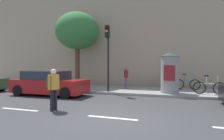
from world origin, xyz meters
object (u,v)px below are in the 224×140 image
at_px(bicycle_upright, 209,88).
at_px(poster_column, 170,73).
at_px(pedestrian_with_backpack, 126,76).
at_px(parked_car_blue, 49,84).
at_px(traffic_light, 108,47).
at_px(street_tree, 77,31).
at_px(pedestrian_tallest, 53,86).
at_px(bicycle_leaning, 187,84).
at_px(pedestrian_in_dark_shirt, 165,74).

bearing_deg(bicycle_upright, poster_column, -178.93).
bearing_deg(poster_column, pedestrian_with_backpack, 152.40).
bearing_deg(poster_column, parked_car_blue, -161.05).
bearing_deg(parked_car_blue, pedestrian_with_backpack, 47.10).
distance_m(poster_column, parked_car_blue, 7.31).
distance_m(traffic_light, poster_column, 4.10).
bearing_deg(bicycle_upright, street_tree, 168.81).
distance_m(pedestrian_tallest, bicycle_leaning, 9.29).
height_order(poster_column, bicycle_upright, poster_column).
relative_size(traffic_light, bicycle_leaning, 2.34).
bearing_deg(bicycle_upright, pedestrian_with_backpack, 163.17).
bearing_deg(pedestrian_tallest, parked_car_blue, 128.85).
xyz_separation_m(traffic_light, pedestrian_in_dark_shirt, (3.29, 2.98, -1.74)).
bearing_deg(bicycle_leaning, pedestrian_in_dark_shirt, 169.10).
relative_size(poster_column, bicycle_leaning, 1.36).
xyz_separation_m(traffic_light, street_tree, (-3.58, 2.65, 1.63)).
distance_m(pedestrian_in_dark_shirt, bicycle_upright, 3.47).
bearing_deg(traffic_light, pedestrian_with_backpack, 76.77).
xyz_separation_m(poster_column, pedestrian_with_backpack, (-3.16, 1.65, -0.35)).
height_order(street_tree, pedestrian_in_dark_shirt, street_tree).
height_order(traffic_light, pedestrian_with_backpack, traffic_light).
relative_size(traffic_light, pedestrian_with_backpack, 2.74).
bearing_deg(traffic_light, bicycle_leaning, 29.72).
xyz_separation_m(pedestrian_tallest, parked_car_blue, (-2.68, 3.32, -0.27)).
xyz_separation_m(pedestrian_with_backpack, parked_car_blue, (-3.73, -4.01, -0.31)).
distance_m(pedestrian_with_backpack, pedestrian_in_dark_shirt, 2.80).
bearing_deg(traffic_light, parked_car_blue, -152.77).
relative_size(street_tree, pedestrian_tallest, 3.58).
xyz_separation_m(pedestrian_tallest, pedestrian_in_dark_shirt, (3.78, 7.94, 0.22)).
bearing_deg(pedestrian_tallest, poster_column, 53.50).
xyz_separation_m(street_tree, pedestrian_with_backpack, (4.14, -0.26, -3.55)).
xyz_separation_m(pedestrian_in_dark_shirt, parked_car_blue, (-6.46, -4.61, -0.49)).
xyz_separation_m(pedestrian_with_backpack, bicycle_upright, (5.32, -1.61, -0.49)).
xyz_separation_m(traffic_light, pedestrian_tallest, (-0.49, -4.96, -1.96)).
distance_m(traffic_light, pedestrian_with_backpack, 3.11).
relative_size(pedestrian_tallest, pedestrian_in_dark_shirt, 0.93).
bearing_deg(pedestrian_in_dark_shirt, poster_column, -79.19).
height_order(traffic_light, street_tree, street_tree).
height_order(pedestrian_in_dark_shirt, bicycle_leaning, pedestrian_in_dark_shirt).
bearing_deg(street_tree, parked_car_blue, -84.49).
distance_m(traffic_light, street_tree, 4.74).
distance_m(street_tree, bicycle_leaning, 9.25).
xyz_separation_m(poster_column, street_tree, (-7.30, 1.91, 3.20)).
height_order(traffic_light, poster_column, traffic_light).
distance_m(pedestrian_with_backpack, parked_car_blue, 5.49).
height_order(street_tree, parked_car_blue, street_tree).
relative_size(pedestrian_tallest, bicycle_leaning, 0.94).
bearing_deg(bicycle_leaning, traffic_light, -150.28).
bearing_deg(bicycle_leaning, parked_car_blue, -151.27).
bearing_deg(traffic_light, bicycle_upright, 7.50).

